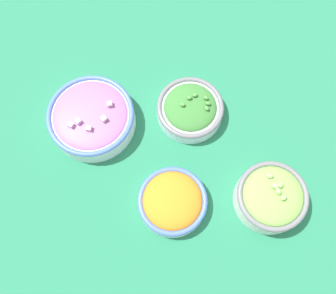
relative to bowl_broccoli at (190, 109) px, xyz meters
name	(u,v)px	position (x,y,z in m)	size (l,w,h in m)	color
ground_plane	(168,151)	(0.06, 0.09, -0.03)	(3.00, 3.00, 0.00)	#23704C
bowl_broccoli	(190,109)	(0.00, 0.00, 0.00)	(0.16, 0.16, 0.06)	silver
bowl_carrots	(172,201)	(0.07, 0.21, 0.00)	(0.15, 0.15, 0.06)	silver
bowl_lettuce	(271,197)	(-0.14, 0.23, 0.01)	(0.15, 0.15, 0.08)	silver
bowl_red_onion	(91,117)	(0.23, 0.00, 0.01)	(0.20, 0.20, 0.07)	silver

